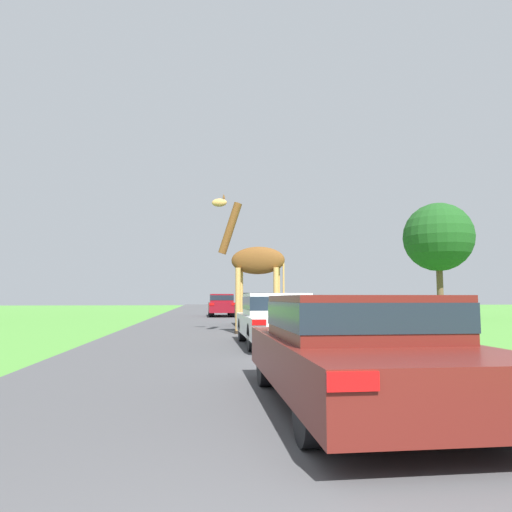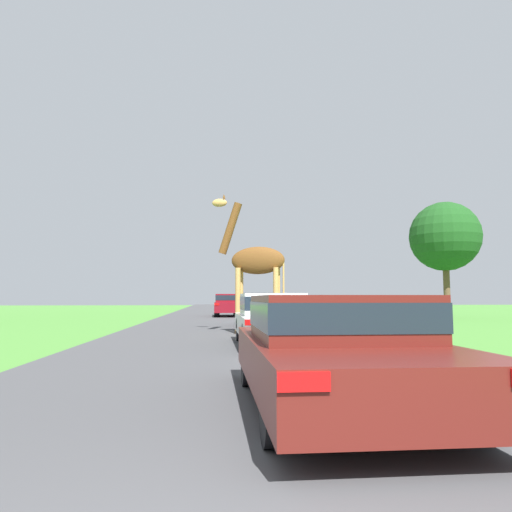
# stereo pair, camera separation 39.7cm
# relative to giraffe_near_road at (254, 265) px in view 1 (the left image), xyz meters

# --- Properties ---
(road) EXTENTS (7.59, 120.00, 0.00)m
(road) POSITION_rel_giraffe_near_road_xyz_m (-1.18, 15.11, -2.43)
(road) COLOR #424244
(road) RESTS_ON ground
(giraffe_near_road) EXTENTS (2.68, 1.10, 5.03)m
(giraffe_near_road) POSITION_rel_giraffe_near_road_xyz_m (0.00, 0.00, 0.00)
(giraffe_near_road) COLOR tan
(giraffe_near_road) RESTS_ON ground
(car_lead_maroon) EXTENTS (1.97, 4.48, 1.27)m
(car_lead_maroon) POSITION_rel_giraffe_near_road_xyz_m (-0.04, -10.92, -1.75)
(car_lead_maroon) COLOR #561914
(car_lead_maroon) RESTS_ON ground
(car_queue_right) EXTENTS (1.72, 4.79, 1.52)m
(car_queue_right) POSITION_rel_giraffe_near_road_xyz_m (-0.51, 15.40, -1.62)
(car_queue_right) COLOR maroon
(car_queue_right) RESTS_ON ground
(car_queue_left) EXTENTS (1.72, 4.41, 1.36)m
(car_queue_left) POSITION_rel_giraffe_near_road_xyz_m (0.09, -4.10, -1.70)
(car_queue_left) COLOR silver
(car_queue_left) RESTS_ON ground
(car_far_ahead) EXTENTS (1.77, 4.55, 1.46)m
(car_far_ahead) POSITION_rel_giraffe_near_road_xyz_m (0.64, 4.01, -1.65)
(car_far_ahead) COLOR black
(car_far_ahead) RESTS_ON ground
(tree_left_edge) EXTENTS (4.33, 4.33, 7.25)m
(tree_left_edge) POSITION_rel_giraffe_near_road_xyz_m (12.98, 10.94, 2.63)
(tree_left_edge) COLOR brown
(tree_left_edge) RESTS_ON ground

